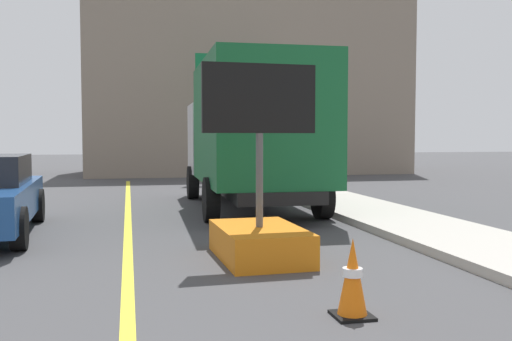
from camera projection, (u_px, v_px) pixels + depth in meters
The scene contains 5 objects.
arrow_board_trailer at pixel (259, 225), 7.80m from camera, with size 1.60×1.84×2.70m.
box_truck at pixel (251, 132), 13.16m from camera, with size 2.75×6.84×3.35m.
highway_guide_sign at pixel (246, 91), 21.18m from camera, with size 2.79×0.19×5.00m.
far_building_block at pixel (244, 89), 27.31m from camera, with size 14.71×6.50×8.05m, color gray.
traffic_cone_mid_lane at pixel (352, 278), 5.28m from camera, with size 0.36×0.36×0.75m.
Camera 1 is at (0.03, 1.79, 1.69)m, focal length 39.48 mm.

